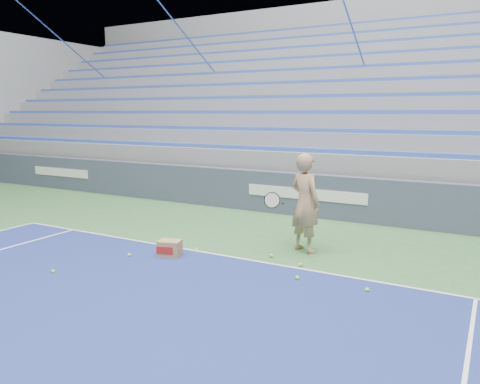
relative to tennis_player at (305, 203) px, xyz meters
The scene contains 11 objects.
sponsor_barrier 3.17m from the tennis_player, 109.95° to the left, with size 30.00×0.32×1.10m.
bleachers 8.85m from the tennis_player, 97.08° to the left, with size 31.00×9.15×7.30m.
tennis_player is the anchor object (origin of this frame).
ball_box 2.69m from the tennis_player, 143.46° to the right, with size 0.48×0.41×0.31m.
tennis_ball_0 2.38m from the tennis_player, 43.48° to the right, with size 0.07×0.07×0.07m, color #BBEE30.
tennis_ball_1 3.44m from the tennis_player, 144.64° to the right, with size 0.07×0.07×0.07m, color #BBEE30.
tennis_ball_2 1.86m from the tennis_player, 72.47° to the right, with size 0.07×0.07×0.07m, color #BBEE30.
tennis_ball_3 1.20m from the tennis_player, 119.17° to the right, with size 0.07×0.07×0.07m, color #BBEE30.
tennis_ball_4 4.64m from the tennis_player, 134.66° to the right, with size 0.07×0.07×0.07m, color #BBEE30.
tennis_ball_5 2.29m from the tennis_player, 150.84° to the right, with size 0.07×0.07×0.07m, color #BBEE30.
tennis_ball_6 1.32m from the tennis_player, 72.27° to the right, with size 0.07×0.07×0.07m, color #BBEE30.
Camera 1 is at (4.22, 4.68, 2.66)m, focal length 35.00 mm.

